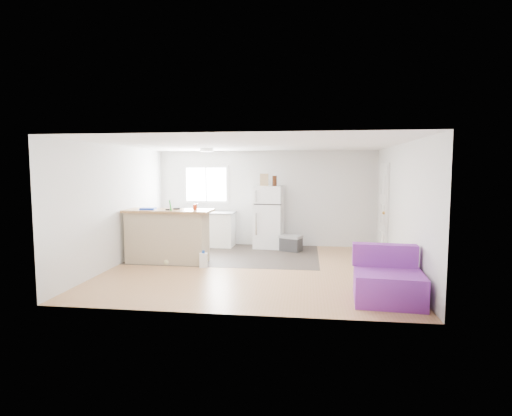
{
  "coord_description": "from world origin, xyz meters",
  "views": [
    {
      "loc": [
        1.03,
        -7.56,
        1.91
      ],
      "look_at": [
        -0.03,
        0.7,
        1.12
      ],
      "focal_mm": 28.0,
      "sensor_mm": 36.0,
      "label": 1
    }
  ],
  "objects_px": {
    "mop": "(169,253)",
    "peninsula": "(168,236)",
    "kitchen_cabinets": "(197,228)",
    "bottle_left": "(274,181)",
    "red_cup": "(195,207)",
    "refrigerator": "(269,217)",
    "purple_seat": "(388,281)",
    "bottle_right": "(275,181)",
    "blue_tray": "(148,209)",
    "cardboard_box": "(264,180)",
    "cleaner_jug": "(203,260)",
    "cooler": "(291,243)"
  },
  "relations": [
    {
      "from": "cooler",
      "to": "cardboard_box",
      "type": "relative_size",
      "value": 1.96
    },
    {
      "from": "cleaner_jug",
      "to": "red_cup",
      "type": "bearing_deg",
      "value": 114.32
    },
    {
      "from": "kitchen_cabinets",
      "to": "blue_tray",
      "type": "height_order",
      "value": "kitchen_cabinets"
    },
    {
      "from": "red_cup",
      "to": "refrigerator",
      "type": "bearing_deg",
      "value": 53.68
    },
    {
      "from": "refrigerator",
      "to": "peninsula",
      "type": "bearing_deg",
      "value": -131.23
    },
    {
      "from": "bottle_left",
      "to": "purple_seat",
      "type": "bearing_deg",
      "value": -61.86
    },
    {
      "from": "cleaner_jug",
      "to": "bottle_left",
      "type": "xyz_separation_m",
      "value": [
        1.21,
        2.11,
        1.51
      ]
    },
    {
      "from": "peninsula",
      "to": "blue_tray",
      "type": "relative_size",
      "value": 6.03
    },
    {
      "from": "peninsula",
      "to": "purple_seat",
      "type": "distance_m",
      "value": 4.51
    },
    {
      "from": "red_cup",
      "to": "bottle_left",
      "type": "relative_size",
      "value": 0.48
    },
    {
      "from": "peninsula",
      "to": "red_cup",
      "type": "xyz_separation_m",
      "value": [
        0.59,
        0.01,
        0.61
      ]
    },
    {
      "from": "cardboard_box",
      "to": "bottle_right",
      "type": "distance_m",
      "value": 0.28
    },
    {
      "from": "mop",
      "to": "cardboard_box",
      "type": "relative_size",
      "value": 4.44
    },
    {
      "from": "cardboard_box",
      "to": "bottle_left",
      "type": "distance_m",
      "value": 0.26
    },
    {
      "from": "refrigerator",
      "to": "cleaner_jug",
      "type": "xyz_separation_m",
      "value": [
        -1.08,
        -2.2,
        -0.62
      ]
    },
    {
      "from": "red_cup",
      "to": "purple_seat",
      "type": "bearing_deg",
      "value": -29.76
    },
    {
      "from": "cooler",
      "to": "purple_seat",
      "type": "xyz_separation_m",
      "value": [
        1.55,
        -3.44,
        0.1
      ]
    },
    {
      "from": "blue_tray",
      "to": "bottle_left",
      "type": "relative_size",
      "value": 1.2
    },
    {
      "from": "peninsula",
      "to": "mop",
      "type": "relative_size",
      "value": 1.36
    },
    {
      "from": "purple_seat",
      "to": "cardboard_box",
      "type": "relative_size",
      "value": 3.43
    },
    {
      "from": "purple_seat",
      "to": "mop",
      "type": "height_order",
      "value": "mop"
    },
    {
      "from": "cooler",
      "to": "bottle_left",
      "type": "height_order",
      "value": "bottle_left"
    },
    {
      "from": "refrigerator",
      "to": "bottle_right",
      "type": "distance_m",
      "value": 0.91
    },
    {
      "from": "refrigerator",
      "to": "mop",
      "type": "xyz_separation_m",
      "value": [
        -1.84,
        -2.04,
        -0.53
      ]
    },
    {
      "from": "cleaner_jug",
      "to": "blue_tray",
      "type": "relative_size",
      "value": 1.14
    },
    {
      "from": "red_cup",
      "to": "bottle_right",
      "type": "bearing_deg",
      "value": 49.98
    },
    {
      "from": "kitchen_cabinets",
      "to": "mop",
      "type": "bearing_deg",
      "value": -88.18
    },
    {
      "from": "peninsula",
      "to": "bottle_right",
      "type": "bearing_deg",
      "value": 41.77
    },
    {
      "from": "bottle_left",
      "to": "red_cup",
      "type": "bearing_deg",
      "value": -130.26
    },
    {
      "from": "peninsula",
      "to": "cooler",
      "type": "relative_size",
      "value": 3.08
    },
    {
      "from": "peninsula",
      "to": "bottle_right",
      "type": "height_order",
      "value": "bottle_right"
    },
    {
      "from": "mop",
      "to": "peninsula",
      "type": "bearing_deg",
      "value": 129.59
    },
    {
      "from": "kitchen_cabinets",
      "to": "red_cup",
      "type": "distance_m",
      "value": 2.05
    },
    {
      "from": "kitchen_cabinets",
      "to": "cooler",
      "type": "height_order",
      "value": "kitchen_cabinets"
    },
    {
      "from": "peninsula",
      "to": "cleaner_jug",
      "type": "bearing_deg",
      "value": -21.86
    },
    {
      "from": "mop",
      "to": "bottle_left",
      "type": "bearing_deg",
      "value": 59.3
    },
    {
      "from": "kitchen_cabinets",
      "to": "purple_seat",
      "type": "bearing_deg",
      "value": -42.27
    },
    {
      "from": "blue_tray",
      "to": "kitchen_cabinets",
      "type": "bearing_deg",
      "value": 75.58
    },
    {
      "from": "purple_seat",
      "to": "bottle_right",
      "type": "relative_size",
      "value": 4.11
    },
    {
      "from": "purple_seat",
      "to": "cleaner_jug",
      "type": "distance_m",
      "value": 3.58
    },
    {
      "from": "purple_seat",
      "to": "mop",
      "type": "distance_m",
      "value": 4.33
    },
    {
      "from": "red_cup",
      "to": "bottle_right",
      "type": "height_order",
      "value": "bottle_right"
    },
    {
      "from": "refrigerator",
      "to": "bottle_left",
      "type": "relative_size",
      "value": 6.12
    },
    {
      "from": "mop",
      "to": "cardboard_box",
      "type": "height_order",
      "value": "cardboard_box"
    },
    {
      "from": "bottle_right",
      "to": "kitchen_cabinets",
      "type": "bearing_deg",
      "value": 178.15
    },
    {
      "from": "purple_seat",
      "to": "red_cup",
      "type": "relative_size",
      "value": 8.57
    },
    {
      "from": "refrigerator",
      "to": "red_cup",
      "type": "xyz_separation_m",
      "value": [
        -1.34,
        -1.83,
        0.4
      ]
    },
    {
      "from": "cardboard_box",
      "to": "bottle_right",
      "type": "height_order",
      "value": "cardboard_box"
    },
    {
      "from": "peninsula",
      "to": "red_cup",
      "type": "height_order",
      "value": "red_cup"
    },
    {
      "from": "cooler",
      "to": "blue_tray",
      "type": "distance_m",
      "value": 3.39
    }
  ]
}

